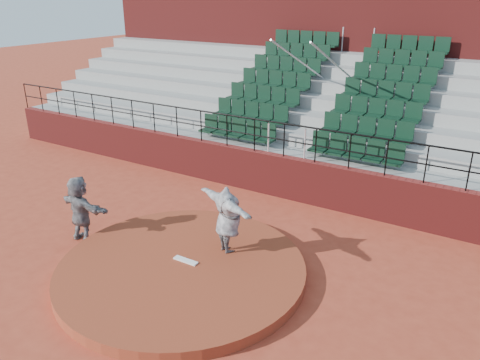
% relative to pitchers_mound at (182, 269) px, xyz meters
% --- Properties ---
extents(ground, '(90.00, 90.00, 0.00)m').
position_rel_pitchers_mound_xyz_m(ground, '(0.00, 0.00, -0.12)').
color(ground, '#AB3E26').
rests_on(ground, ground).
extents(pitchers_mound, '(5.50, 5.50, 0.25)m').
position_rel_pitchers_mound_xyz_m(pitchers_mound, '(0.00, 0.00, 0.00)').
color(pitchers_mound, brown).
rests_on(pitchers_mound, ground).
extents(pitching_rubber, '(0.60, 0.15, 0.03)m').
position_rel_pitchers_mound_xyz_m(pitching_rubber, '(0.00, 0.15, 0.14)').
color(pitching_rubber, white).
rests_on(pitching_rubber, pitchers_mound).
extents(boundary_wall, '(24.00, 0.30, 1.30)m').
position_rel_pitchers_mound_xyz_m(boundary_wall, '(0.00, 5.00, 0.53)').
color(boundary_wall, maroon).
rests_on(boundary_wall, ground).
extents(wall_railing, '(24.04, 0.05, 1.03)m').
position_rel_pitchers_mound_xyz_m(wall_railing, '(0.00, 5.00, 1.90)').
color(wall_railing, black).
rests_on(wall_railing, boundary_wall).
extents(seating_deck, '(24.00, 5.97, 4.63)m').
position_rel_pitchers_mound_xyz_m(seating_deck, '(0.00, 8.65, 1.31)').
color(seating_deck, gray).
rests_on(seating_deck, ground).
extents(press_box_facade, '(24.00, 3.00, 7.10)m').
position_rel_pitchers_mound_xyz_m(press_box_facade, '(0.00, 12.60, 3.43)').
color(press_box_facade, maroon).
rests_on(press_box_facade, ground).
extents(pitcher, '(2.04, 1.33, 1.62)m').
position_rel_pitchers_mound_xyz_m(pitcher, '(0.57, 1.03, 0.94)').
color(pitcher, black).
rests_on(pitcher, pitchers_mound).
extents(fielder, '(1.62, 0.61, 1.72)m').
position_rel_pitchers_mound_xyz_m(fielder, '(-3.08, -0.06, 0.74)').
color(fielder, black).
rests_on(fielder, ground).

